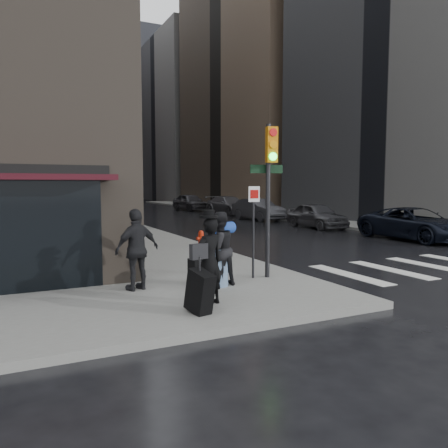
{
  "coord_description": "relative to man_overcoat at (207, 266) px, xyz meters",
  "views": [
    {
      "loc": [
        -4.8,
        -8.25,
        2.49
      ],
      "look_at": [
        0.94,
        3.65,
        1.3
      ],
      "focal_mm": 35.0,
      "sensor_mm": 36.0,
      "label": 1
    }
  ],
  "objects": [
    {
      "name": "bldg_right_mid",
      "position": [
        27.5,
        35.65,
        18.06
      ],
      "size": [
        22.0,
        22.0,
        38.0
      ],
      "primitive_type": "cube",
      "color": "#8A6E55",
      "rests_on": "ground"
    },
    {
      "name": "crosswalk",
      "position": [
        9.0,
        1.65,
        -0.93
      ],
      "size": [
        8.5,
        3.0,
        0.01
      ],
      "color": "silver",
      "rests_on": "ground"
    },
    {
      "name": "fire_hydrant",
      "position": [
        2.93,
        7.32,
        -0.5
      ],
      "size": [
        0.37,
        0.28,
        0.65
      ],
      "rotation": [
        0.0,
        0.0,
        0.11
      ],
      "color": "#AC1F0A",
      "rests_on": "ground"
    },
    {
      "name": "sidewalk_right",
      "position": [
        15.0,
        27.65,
        -0.86
      ],
      "size": [
        3.0,
        50.0,
        0.15
      ],
      "primitive_type": "cube",
      "color": "slate",
      "rests_on": "ground"
    },
    {
      "name": "traffic_light",
      "position": [
        2.39,
        1.69,
        1.69
      ],
      "size": [
        0.95,
        0.51,
        3.84
      ],
      "rotation": [
        0.0,
        0.0,
        -0.17
      ],
      "color": "black",
      "rests_on": "ground"
    },
    {
      "name": "ground",
      "position": [
        1.5,
        0.65,
        -0.94
      ],
      "size": [
        140.0,
        140.0,
        0.0
      ],
      "primitive_type": "plane",
      "color": "black",
      "rests_on": "ground"
    },
    {
      "name": "bldg_distant",
      "position": [
        7.5,
        78.65,
        15.06
      ],
      "size": [
        40.0,
        12.0,
        32.0
      ],
      "primitive_type": "cube",
      "color": "gray",
      "rests_on": "ground"
    },
    {
      "name": "man_greycoat",
      "position": [
        -0.88,
        1.87,
        0.12
      ],
      "size": [
        1.15,
        0.73,
        1.82
      ],
      "rotation": [
        0.0,
        0.0,
        3.43
      ],
      "color": "black",
      "rests_on": "ground"
    },
    {
      "name": "parked_car_4",
      "position": [
        12.02,
        31.74,
        -0.12
      ],
      "size": [
        2.35,
        4.97,
        1.64
      ],
      "primitive_type": "imported",
      "rotation": [
        0.0,
        0.0,
        0.09
      ],
      "color": "#45444A",
      "rests_on": "ground"
    },
    {
      "name": "man_overcoat",
      "position": [
        0.0,
        0.0,
        0.0
      ],
      "size": [
        0.97,
        1.13,
        1.89
      ],
      "rotation": [
        0.0,
        0.0,
        3.38
      ],
      "color": "black",
      "rests_on": "ground"
    },
    {
      "name": "parked_car_0",
      "position": [
        12.99,
        6.32,
        -0.21
      ],
      "size": [
        2.45,
        5.28,
        1.46
      ],
      "primitive_type": "imported",
      "rotation": [
        0.0,
        0.0,
        0.0
      ],
      "color": "black",
      "rests_on": "ground"
    },
    {
      "name": "man_jeans",
      "position": [
        0.9,
        1.43,
        0.08
      ],
      "size": [
        1.26,
        0.85,
        1.73
      ],
      "rotation": [
        0.0,
        0.0,
        3.4
      ],
      "color": "black",
      "rests_on": "ground"
    },
    {
      "name": "parked_car_1",
      "position": [
        12.38,
        12.67,
        -0.2
      ],
      "size": [
        1.83,
        4.35,
        1.47
      ],
      "primitive_type": "imported",
      "rotation": [
        0.0,
        0.0,
        -0.02
      ],
      "color": "#4B4B50",
      "rests_on": "ground"
    },
    {
      "name": "parked_car_3",
      "position": [
        13.06,
        25.39,
        -0.18
      ],
      "size": [
        2.62,
        5.43,
        1.52
      ],
      "primitive_type": "imported",
      "rotation": [
        0.0,
        0.0,
        0.09
      ],
      "color": "#535258",
      "rests_on": "ground"
    },
    {
      "name": "bldg_right_far",
      "position": [
        27.5,
        58.65,
        11.56
      ],
      "size": [
        22.0,
        20.0,
        25.0
      ],
      "primitive_type": "cube",
      "color": "gray",
      "rests_on": "ground"
    },
    {
      "name": "parked_car_2",
      "position": [
        12.2,
        19.03,
        -0.19
      ],
      "size": [
        2.04,
        4.71,
        1.51
      ],
      "primitive_type": "imported",
      "rotation": [
        0.0,
        0.0,
        0.1
      ],
      "color": "#3D3D42",
      "rests_on": "ground"
    },
    {
      "name": "sidewalk_left",
      "position": [
        1.5,
        27.65,
        -0.86
      ],
      "size": [
        4.0,
        50.0,
        0.15
      ],
      "primitive_type": "cube",
      "color": "slate",
      "rests_on": "ground"
    }
  ]
}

